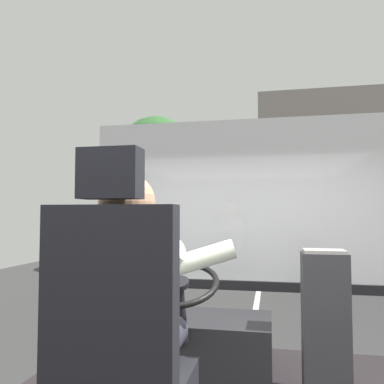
% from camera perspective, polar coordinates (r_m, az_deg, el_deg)
% --- Properties ---
extents(ground, '(18.00, 44.00, 0.06)m').
position_cam_1_polar(ground, '(10.75, 9.86, -13.71)').
color(ground, '#343434').
extents(driver_seat, '(0.48, 0.48, 1.35)m').
position_cam_1_polar(driver_seat, '(1.58, -10.57, -22.94)').
color(driver_seat, black).
rests_on(driver_seat, bus_floor).
extents(bus_driver, '(0.82, 0.56, 0.79)m').
position_cam_1_polar(bus_driver, '(1.63, -8.98, -14.93)').
color(bus_driver, '#282833').
rests_on(bus_driver, driver_seat).
extents(steering_console, '(1.10, 0.95, 0.81)m').
position_cam_1_polar(steering_console, '(2.90, -0.09, -21.31)').
color(steering_console, black).
rests_on(steering_console, bus_floor).
extents(fare_box, '(0.28, 0.21, 0.90)m').
position_cam_1_polar(fare_box, '(2.66, 19.00, -17.71)').
color(fare_box, '#333338').
rests_on(fare_box, bus_floor).
extents(windshield_panel, '(2.50, 0.08, 1.48)m').
position_cam_1_polar(windshield_panel, '(3.40, 5.98, -4.47)').
color(windshield_panel, silver).
extents(street_tree, '(2.69, 2.69, 5.24)m').
position_cam_1_polar(street_tree, '(13.28, -5.27, 5.11)').
color(street_tree, '#4C3828').
rests_on(street_tree, ground).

